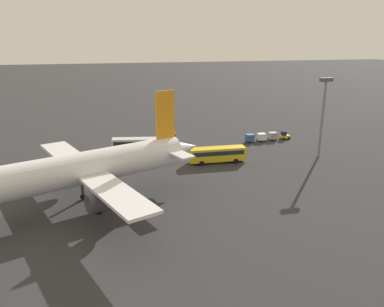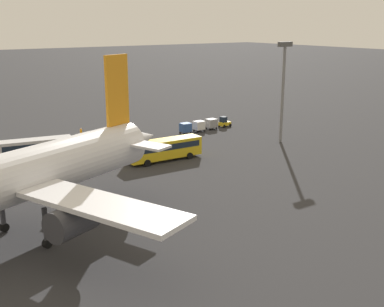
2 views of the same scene
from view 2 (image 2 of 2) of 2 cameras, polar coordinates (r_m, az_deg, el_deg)
name	(u,v)px [view 2 (image 2 of 2)]	position (r m, az deg, el deg)	size (l,w,h in m)	color
ground_plane	(77,138)	(89.76, -13.47, 1.82)	(600.00, 600.00, 0.00)	#2D2D30
airplane	(8,181)	(47.14, -21.02, -3.03)	(41.96, 35.90, 16.87)	silver
shuttle_bus_near	(36,147)	(77.26, -17.99, 0.74)	(11.07, 4.52, 3.11)	silver
shuttle_bus_far	(164,148)	(72.76, -3.29, 0.65)	(11.87, 3.38, 3.23)	gold
baggage_tug	(224,122)	(96.56, 3.85, 3.72)	(2.51, 1.83, 2.10)	gold
worker_person	(81,133)	(89.81, -13.01, 2.42)	(0.38, 0.38, 1.74)	#1E1E2D
cargo_cart_grey	(211,123)	(94.15, 2.31, 3.60)	(2.05, 1.75, 2.06)	#38383D
cargo_cart_white	(199,126)	(92.04, 0.84, 3.34)	(2.05, 1.75, 2.06)	#38383D
cargo_cart_blue	(186,128)	(90.16, -0.77, 3.08)	(2.05, 1.75, 2.06)	#38383D
light_pole	(283,82)	(83.87, 10.77, 8.37)	(2.80, 0.70, 17.15)	slate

